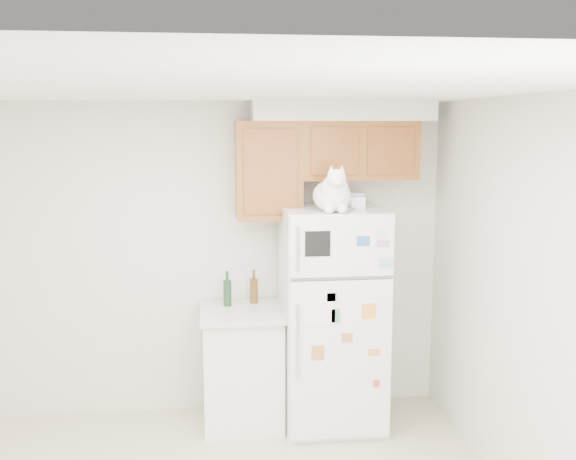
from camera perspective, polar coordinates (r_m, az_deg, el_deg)
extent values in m
cube|color=silver|center=(5.44, -7.06, -2.50)|extent=(3.80, 0.04, 2.50)
cube|color=silver|center=(3.97, 21.71, -7.42)|extent=(0.04, 4.00, 2.50)
cube|color=white|center=(3.34, -7.55, 11.85)|extent=(3.80, 4.00, 0.04)
cube|color=brown|center=(5.30, 5.94, 6.74)|extent=(0.90, 0.33, 0.45)
cube|color=brown|center=(5.19, -1.67, 5.08)|extent=(0.50, 0.33, 0.75)
cube|color=silver|center=(5.28, 4.62, 10.01)|extent=(1.40, 0.37, 0.15)
cube|color=white|center=(5.26, 3.73, -7.37)|extent=(0.76, 0.72, 1.70)
cube|color=white|center=(4.75, 4.63, -1.39)|extent=(0.74, 0.03, 0.44)
cube|color=white|center=(4.97, 4.51, -10.95)|extent=(0.74, 0.03, 1.19)
cube|color=#59595B|center=(4.80, 4.60, -4.03)|extent=(0.74, 0.03, 0.02)
cylinder|color=silver|center=(4.67, 0.86, -1.60)|extent=(0.02, 0.02, 0.32)
cylinder|color=silver|center=(4.84, 0.84, -9.42)|extent=(0.02, 0.02, 0.55)
cube|color=black|center=(4.70, 2.53, -1.18)|extent=(0.18, 0.00, 0.18)
cube|color=white|center=(4.80, 2.73, -6.46)|extent=(0.22, 0.00, 0.28)
cube|color=orange|center=(4.89, 6.85, -6.84)|extent=(0.10, 0.00, 0.11)
cube|color=#AB7AA4|center=(4.80, 8.06, -1.15)|extent=(0.09, 0.00, 0.05)
cube|color=#8BAAC5|center=(4.83, 8.32, -2.79)|extent=(0.10, 0.00, 0.07)
cube|color=white|center=(4.79, 6.09, -2.86)|extent=(0.07, 0.00, 0.06)
cube|color=#C9323C|center=(5.08, 7.49, -12.77)|extent=(0.05, 0.00, 0.05)
cube|color=#B87339|center=(4.90, 2.55, -10.37)|extent=(0.09, 0.00, 0.11)
cube|color=silver|center=(4.78, 7.75, -0.43)|extent=(0.08, 0.00, 0.08)
cube|color=#295CA4|center=(4.76, 6.39, -0.94)|extent=(0.09, 0.00, 0.07)
cube|color=#3C8550|center=(4.84, 4.05, -7.26)|extent=(0.06, 0.00, 0.10)
cube|color=#D08541|center=(4.99, 7.26, -10.24)|extent=(0.09, 0.00, 0.05)
cube|color=#B9713A|center=(4.91, 5.03, -9.07)|extent=(0.08, 0.00, 0.07)
cube|color=#47474C|center=(4.80, 3.71, -5.70)|extent=(0.07, 0.00, 0.06)
cube|color=white|center=(5.37, -3.85, -11.64)|extent=(0.60, 0.60, 0.88)
cube|color=beige|center=(5.20, -3.89, -6.97)|extent=(0.64, 0.64, 0.04)
ellipsoid|color=white|center=(4.90, 3.74, 2.90)|extent=(0.27, 0.37, 0.23)
ellipsoid|color=white|center=(4.79, 3.98, 3.39)|extent=(0.20, 0.16, 0.22)
sphere|color=white|center=(4.72, 4.12, 4.35)|extent=(0.14, 0.14, 0.14)
cone|color=white|center=(4.71, 3.69, 5.18)|extent=(0.05, 0.05, 0.05)
cone|color=white|center=(4.72, 4.57, 5.18)|extent=(0.05, 0.05, 0.05)
cone|color=#D88C8C|center=(4.70, 3.70, 5.11)|extent=(0.03, 0.03, 0.03)
cone|color=#D88C8C|center=(4.72, 4.59, 5.11)|extent=(0.03, 0.03, 0.03)
sphere|color=white|center=(4.67, 4.25, 4.03)|extent=(0.06, 0.06, 0.06)
sphere|color=white|center=(4.75, 3.49, 1.82)|extent=(0.07, 0.07, 0.07)
sphere|color=white|center=(4.77, 4.62, 1.83)|extent=(0.07, 0.07, 0.07)
cylinder|color=white|center=(5.05, 4.76, 2.23)|extent=(0.17, 0.23, 0.08)
cube|color=white|center=(5.25, 5.44, 2.62)|extent=(0.20, 0.16, 0.10)
cube|color=white|center=(5.06, 5.69, 2.32)|extent=(0.17, 0.13, 0.09)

